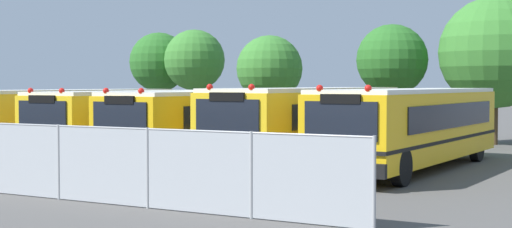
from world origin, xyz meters
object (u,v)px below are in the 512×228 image
at_px(school_bus_1, 142,119).
at_px(school_bus_2, 219,121).
at_px(school_bus_3, 311,122).
at_px(school_bus_0, 72,117).
at_px(tree_4, 492,51).
at_px(tree_3, 394,59).
at_px(tree_2, 268,70).
at_px(tree_1, 192,60).
at_px(school_bus_4, 412,125).
at_px(tree_0, 157,62).

distance_m(school_bus_1, school_bus_2, 3.52).
bearing_deg(school_bus_3, school_bus_1, 1.17).
relative_size(school_bus_0, tree_4, 1.68).
bearing_deg(tree_3, tree_2, -174.48).
distance_m(school_bus_3, tree_1, 16.66).
relative_size(school_bus_2, school_bus_4, 1.01).
xyz_separation_m(tree_0, tree_4, (18.42, -0.58, 0.22)).
bearing_deg(tree_1, tree_3, -3.88).
bearing_deg(school_bus_3, tree_3, -86.16).
height_order(tree_3, tree_4, tree_4).
height_order(school_bus_0, school_bus_2, school_bus_0).
bearing_deg(tree_3, school_bus_2, -104.32).
bearing_deg(school_bus_2, school_bus_1, -2.52).
bearing_deg(school_bus_0, school_bus_4, 179.49).
bearing_deg(school_bus_3, school_bus_0, 1.22).
relative_size(tree_1, tree_4, 0.86).
bearing_deg(school_bus_4, tree_2, -41.90).
relative_size(school_bus_0, school_bus_1, 1.00).
bearing_deg(school_bus_0, tree_1, -81.11).
xyz_separation_m(school_bus_0, tree_2, (3.42, 9.88, 1.98)).
relative_size(school_bus_2, tree_2, 2.18).
xyz_separation_m(tree_2, tree_4, (10.37, 1.30, 0.75)).
bearing_deg(tree_0, tree_1, -10.51).
xyz_separation_m(school_bus_2, tree_0, (-11.54, 11.86, 2.52)).
bearing_deg(school_bus_4, tree_1, -33.99).
xyz_separation_m(school_bus_1, tree_1, (-5.32, 11.18, 2.57)).
height_order(school_bus_0, school_bus_3, school_bus_3).
bearing_deg(school_bus_1, tree_2, -91.72).
distance_m(school_bus_3, tree_0, 19.03).
relative_size(school_bus_1, tree_2, 2.15).
relative_size(school_bus_2, tree_0, 1.98).
distance_m(school_bus_1, tree_0, 14.40).
bearing_deg(tree_4, tree_3, -170.47).
bearing_deg(tree_1, tree_0, 169.49).
bearing_deg(tree_3, school_bus_0, -132.54).
height_order(school_bus_3, tree_1, tree_1).
distance_m(school_bus_4, tree_0, 21.98).
height_order(school_bus_4, tree_2, tree_2).
bearing_deg(school_bus_0, school_bus_1, -179.41).
relative_size(tree_3, tree_4, 0.83).
distance_m(school_bus_0, tree_4, 17.96).
xyz_separation_m(school_bus_3, tree_4, (3.48, 10.95, 2.68)).
bearing_deg(school_bus_0, tree_0, -69.28).
distance_m(school_bus_1, school_bus_4, 10.41).
distance_m(school_bus_1, school_bus_3, 6.91).
relative_size(school_bus_3, school_bus_4, 1.00).
height_order(school_bus_3, tree_2, tree_2).
xyz_separation_m(tree_2, tree_3, (6.20, 0.60, 0.42)).
xyz_separation_m(school_bus_2, tree_4, (6.87, 11.28, 2.74)).
bearing_deg(school_bus_3, tree_4, -107.65).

